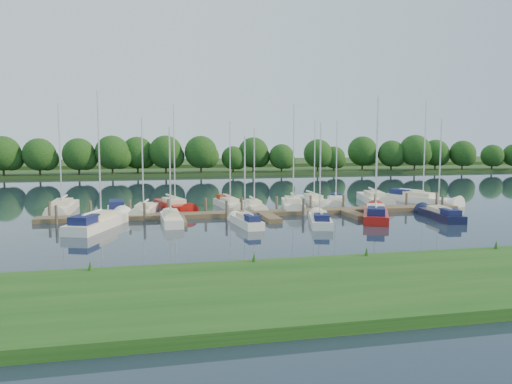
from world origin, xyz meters
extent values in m
plane|color=#1B2536|center=(0.00, 0.00, 0.00)|extent=(260.00, 260.00, 0.00)
cube|color=#184513|center=(0.00, -16.00, 0.25)|extent=(90.00, 10.00, 0.50)
cube|color=brown|center=(0.00, 8.00, 0.20)|extent=(40.00, 2.00, 0.40)
cube|color=brown|center=(-16.00, 5.00, 0.20)|extent=(1.20, 4.00, 0.40)
cube|color=brown|center=(-8.00, 5.00, 0.20)|extent=(1.20, 4.00, 0.40)
cube|color=brown|center=(0.00, 5.00, 0.20)|extent=(1.20, 4.00, 0.40)
cube|color=brown|center=(8.00, 5.00, 0.20)|extent=(1.20, 4.00, 0.40)
cube|color=brown|center=(16.00, 5.00, 0.20)|extent=(1.20, 4.00, 0.40)
cylinder|color=#473D33|center=(-19.00, 9.30, 0.60)|extent=(0.24, 0.24, 2.00)
cylinder|color=#473D33|center=(-15.55, 9.30, 0.60)|extent=(0.24, 0.24, 2.00)
cylinder|color=#473D33|center=(-12.09, 9.30, 0.60)|extent=(0.24, 0.24, 2.00)
cylinder|color=#473D33|center=(-8.64, 9.30, 0.60)|extent=(0.24, 0.24, 2.00)
cylinder|color=#473D33|center=(-5.18, 9.30, 0.60)|extent=(0.24, 0.24, 2.00)
cylinder|color=#473D33|center=(-1.73, 9.30, 0.60)|extent=(0.24, 0.24, 2.00)
cylinder|color=#473D33|center=(1.73, 9.30, 0.60)|extent=(0.24, 0.24, 2.00)
cylinder|color=#473D33|center=(5.18, 9.30, 0.60)|extent=(0.24, 0.24, 2.00)
cylinder|color=#473D33|center=(8.64, 9.30, 0.60)|extent=(0.24, 0.24, 2.00)
cylinder|color=#473D33|center=(12.09, 9.30, 0.60)|extent=(0.24, 0.24, 2.00)
cylinder|color=#473D33|center=(15.55, 9.30, 0.60)|extent=(0.24, 0.24, 2.00)
cylinder|color=#473D33|center=(19.00, 9.30, 0.60)|extent=(0.24, 0.24, 2.00)
cylinder|color=#473D33|center=(-18.00, 6.70, 0.60)|extent=(0.24, 0.24, 2.00)
cylinder|color=#473D33|center=(-10.80, 6.70, 0.60)|extent=(0.24, 0.24, 2.00)
cylinder|color=#473D33|center=(-3.60, 6.70, 0.60)|extent=(0.24, 0.24, 2.00)
cylinder|color=#473D33|center=(3.60, 6.70, 0.60)|extent=(0.24, 0.24, 2.00)
cylinder|color=#473D33|center=(10.80, 6.70, 0.60)|extent=(0.24, 0.24, 2.00)
cylinder|color=#473D33|center=(18.00, 6.70, 0.60)|extent=(0.24, 0.24, 2.00)
cube|color=#253E17|center=(0.00, 75.00, 0.30)|extent=(180.00, 30.00, 0.60)
cube|color=#2B4A20|center=(0.00, 100.00, 0.70)|extent=(220.00, 40.00, 1.40)
cylinder|color=#38281C|center=(-35.25, 62.16, 1.19)|extent=(0.36, 0.36, 2.37)
sphere|color=#16350E|center=(-35.25, 62.16, 4.09)|extent=(5.54, 5.54, 5.54)
sphere|color=#16350E|center=(-34.06, 62.36, 3.30)|extent=(3.96, 3.96, 3.96)
cylinder|color=#38281C|center=(-29.97, 61.15, 1.43)|extent=(0.36, 0.36, 2.85)
sphere|color=#16350E|center=(-29.97, 61.15, 4.91)|extent=(6.66, 6.66, 6.66)
sphere|color=#16350E|center=(-28.55, 61.35, 3.96)|extent=(4.75, 4.75, 4.75)
cylinder|color=#38281C|center=(-23.34, 61.85, 1.03)|extent=(0.36, 0.36, 2.05)
sphere|color=#16350E|center=(-23.34, 61.85, 3.54)|extent=(4.79, 4.79, 4.79)
sphere|color=#16350E|center=(-22.32, 62.05, 2.85)|extent=(3.42, 3.42, 3.42)
cylinder|color=#38281C|center=(-17.91, 63.27, 1.09)|extent=(0.36, 0.36, 2.19)
sphere|color=#16350E|center=(-17.91, 63.27, 3.77)|extent=(5.11, 5.11, 5.11)
sphere|color=#16350E|center=(-16.81, 63.47, 3.04)|extent=(3.65, 3.65, 3.65)
cylinder|color=#38281C|center=(-12.09, 62.65, 1.29)|extent=(0.36, 0.36, 2.59)
sphere|color=#16350E|center=(-12.09, 62.65, 4.46)|extent=(6.04, 6.04, 6.04)
sphere|color=#16350E|center=(-10.80, 62.85, 3.60)|extent=(4.31, 4.31, 4.31)
cylinder|color=#38281C|center=(-6.26, 62.69, 1.33)|extent=(0.36, 0.36, 2.66)
sphere|color=#16350E|center=(-6.26, 62.69, 4.59)|extent=(6.21, 6.21, 6.21)
sphere|color=#16350E|center=(-4.93, 62.89, 3.70)|extent=(4.44, 4.44, 4.44)
cylinder|color=#38281C|center=(-0.39, 63.47, 1.11)|extent=(0.36, 0.36, 2.22)
sphere|color=#16350E|center=(-0.39, 63.47, 3.82)|extent=(5.17, 5.17, 5.17)
sphere|color=#16350E|center=(0.72, 63.67, 3.08)|extent=(3.69, 3.69, 3.69)
cylinder|color=#38281C|center=(6.88, 63.14, 1.03)|extent=(0.36, 0.36, 2.06)
sphere|color=#16350E|center=(6.88, 63.14, 3.55)|extent=(4.81, 4.81, 4.81)
sphere|color=#16350E|center=(7.91, 63.34, 2.86)|extent=(3.43, 3.43, 3.43)
cylinder|color=#38281C|center=(11.65, 63.53, 1.22)|extent=(0.36, 0.36, 2.43)
sphere|color=#16350E|center=(11.65, 63.53, 4.19)|extent=(5.67, 5.67, 5.67)
sphere|color=#16350E|center=(12.87, 63.73, 3.38)|extent=(4.05, 4.05, 4.05)
cylinder|color=#38281C|center=(17.21, 63.43, 1.36)|extent=(0.36, 0.36, 2.71)
sphere|color=#16350E|center=(17.21, 63.43, 4.67)|extent=(6.33, 6.33, 6.33)
sphere|color=#16350E|center=(18.56, 63.63, 3.77)|extent=(4.52, 4.52, 4.52)
cylinder|color=#38281C|center=(23.53, 60.25, 1.07)|extent=(0.36, 0.36, 2.13)
sphere|color=#16350E|center=(23.53, 60.25, 3.68)|extent=(4.98, 4.98, 4.98)
sphere|color=#16350E|center=(24.60, 60.45, 2.96)|extent=(3.56, 3.56, 3.56)
cylinder|color=#38281C|center=(29.69, 63.02, 1.01)|extent=(0.36, 0.36, 2.02)
sphere|color=#16350E|center=(29.69, 63.02, 3.47)|extent=(4.71, 4.71, 4.71)
sphere|color=#16350E|center=(30.70, 63.22, 2.80)|extent=(3.36, 3.36, 3.36)
cylinder|color=#38281C|center=(34.47, 60.90, 1.41)|extent=(0.36, 0.36, 2.82)
sphere|color=#16350E|center=(34.47, 60.90, 4.85)|extent=(6.57, 6.57, 6.57)
sphere|color=#16350E|center=(35.87, 61.10, 3.91)|extent=(4.69, 4.69, 4.69)
cylinder|color=#38281C|center=(40.61, 62.44, 1.03)|extent=(0.36, 0.36, 2.05)
sphere|color=#16350E|center=(40.61, 62.44, 3.53)|extent=(4.79, 4.79, 4.79)
sphere|color=#16350E|center=(41.63, 62.64, 2.85)|extent=(3.42, 3.42, 3.42)
cylinder|color=#38281C|center=(46.72, 60.11, 1.30)|extent=(0.36, 0.36, 2.59)
sphere|color=#16350E|center=(46.72, 60.11, 4.47)|extent=(6.05, 6.05, 6.05)
sphere|color=#16350E|center=(48.02, 60.31, 3.60)|extent=(4.32, 4.32, 4.32)
cylinder|color=#38281C|center=(53.69, 63.40, 1.26)|extent=(0.36, 0.36, 2.52)
sphere|color=#16350E|center=(53.69, 63.40, 4.34)|extent=(5.88, 5.88, 5.88)
sphere|color=#16350E|center=(54.96, 63.60, 3.50)|extent=(4.20, 4.20, 4.20)
cylinder|color=#38281C|center=(58.14, 62.07, 1.06)|extent=(0.36, 0.36, 2.12)
sphere|color=#16350E|center=(58.14, 62.07, 3.65)|extent=(4.95, 4.95, 4.95)
sphere|color=#16350E|center=(59.20, 62.27, 2.95)|extent=(3.54, 3.54, 3.54)
cylinder|color=#38281C|center=(63.14, 63.88, 1.17)|extent=(0.36, 0.36, 2.35)
sphere|color=#16350E|center=(63.14, 63.88, 4.04)|extent=(5.48, 5.48, 5.48)
sphere|color=#16350E|center=(64.31, 64.08, 3.26)|extent=(3.91, 3.91, 3.91)
cylinder|color=#38281C|center=(70.41, 62.33, 1.13)|extent=(0.36, 0.36, 2.26)
sphere|color=#16350E|center=(70.41, 62.33, 3.89)|extent=(5.27, 5.27, 5.27)
sphere|color=#16350E|center=(71.54, 62.53, 3.14)|extent=(3.76, 3.76, 3.76)
cube|color=white|center=(-18.66, 14.68, 0.15)|extent=(2.11, 7.27, 1.21)
cone|color=white|center=(-18.70, 11.06, 0.15)|extent=(1.04, 2.55, 1.01)
cube|color=beige|center=(-18.67, 14.32, 0.93)|extent=(1.56, 3.28, 0.55)
cylinder|color=silver|center=(-18.67, 13.96, 5.66)|extent=(0.12, 0.12, 9.79)
cylinder|color=silver|center=(-18.66, 15.41, 1.37)|extent=(0.14, 3.26, 0.10)
cylinder|color=white|center=(-18.66, 15.41, 1.37)|extent=(0.23, 2.90, 0.20)
cube|color=white|center=(-13.39, 11.06, 0.15)|extent=(1.99, 5.17, 0.99)
cone|color=white|center=(-13.23, 8.53, 0.15)|extent=(0.93, 1.57, 0.84)
cube|color=#141A49|center=(-13.39, 11.06, 0.94)|extent=(1.51, 2.87, 0.89)
cube|color=white|center=(-10.79, 11.75, 0.15)|extent=(2.81, 6.52, 0.95)
cone|color=white|center=(-11.33, 8.64, 0.15)|extent=(1.25, 2.33, 0.88)
cube|color=beige|center=(-10.85, 11.44, 0.73)|extent=(1.79, 3.02, 0.43)
cylinder|color=silver|center=(-10.90, 11.13, 4.86)|extent=(0.12, 0.12, 8.52)
cylinder|color=silver|center=(-10.69, 12.37, 1.08)|extent=(0.58, 2.82, 0.10)
cylinder|color=white|center=(-10.69, 12.37, 1.08)|extent=(0.63, 2.52, 0.20)
cube|color=#A4130F|center=(-7.98, 14.23, 0.15)|extent=(3.86, 7.62, 1.12)
cone|color=#A4130F|center=(-7.04, 10.68, 0.15)|extent=(1.65, 2.75, 1.03)
cube|color=beige|center=(-7.89, 13.87, 0.87)|extent=(2.33, 3.59, 0.51)
cylinder|color=silver|center=(-7.79, 13.52, 5.67)|extent=(0.12, 0.12, 9.91)
cylinder|color=silver|center=(-8.17, 14.94, 1.27)|extent=(0.94, 3.22, 0.10)
cylinder|color=white|center=(-8.17, 14.94, 1.27)|extent=(0.94, 2.89, 0.20)
cube|color=white|center=(-2.21, 14.10, 0.15)|extent=(2.51, 6.31, 1.04)
cone|color=white|center=(-1.81, 11.06, 0.15)|extent=(1.13, 2.24, 0.86)
cube|color=beige|center=(-2.17, 13.80, 0.81)|extent=(1.64, 2.91, 0.47)
cube|color=maroon|center=(-2.44, 15.81, 0.90)|extent=(1.44, 1.98, 0.52)
cylinder|color=silver|center=(-2.13, 13.49, 4.81)|extent=(0.12, 0.12, 8.29)
cylinder|color=silver|center=(-2.30, 14.71, 1.19)|extent=(0.46, 2.75, 0.10)
cylinder|color=white|center=(-2.30, 14.71, 1.19)|extent=(0.52, 2.46, 0.20)
cube|color=white|center=(0.00, 12.11, 0.15)|extent=(1.61, 5.61, 0.98)
cone|color=white|center=(-0.02, 9.32, 0.15)|extent=(0.80, 1.96, 0.78)
cube|color=beige|center=(0.00, 11.83, 0.76)|extent=(1.20, 2.53, 0.45)
cylinder|color=silver|center=(-0.01, 11.55, 4.40)|extent=(0.12, 0.12, 7.55)
cylinder|color=silver|center=(0.00, 12.67, 1.11)|extent=(0.12, 2.52, 0.10)
cylinder|color=white|center=(0.00, 12.67, 1.11)|extent=(0.22, 2.24, 0.20)
cube|color=white|center=(4.13, 11.92, 0.15)|extent=(3.61, 7.55, 1.19)
cone|color=white|center=(3.32, 8.37, 0.15)|extent=(1.56, 2.71, 1.02)
cube|color=beige|center=(4.05, 11.57, 0.92)|extent=(2.22, 3.53, 0.54)
cylinder|color=silver|center=(3.97, 11.21, 5.67)|extent=(0.12, 0.12, 9.83)
cylinder|color=silver|center=(4.30, 12.63, 1.35)|extent=(0.83, 3.22, 0.10)
cylinder|color=white|center=(4.30, 12.63, 1.35)|extent=(0.84, 2.88, 0.20)
cube|color=white|center=(7.28, 14.95, 0.15)|extent=(1.79, 6.30, 1.11)
cone|color=white|center=(7.30, 11.81, 0.15)|extent=(0.89, 2.21, 0.88)
cube|color=beige|center=(7.29, 14.64, 0.86)|extent=(1.34, 2.84, 0.50)
cylinder|color=silver|center=(7.29, 14.32, 4.95)|extent=(0.12, 0.12, 8.50)
cylinder|color=silver|center=(7.28, 15.58, 1.26)|extent=(0.11, 2.83, 0.10)
cylinder|color=white|center=(7.28, 15.58, 1.26)|extent=(0.21, 2.52, 0.20)
cube|color=white|center=(9.57, 13.75, 0.15)|extent=(3.82, 6.50, 0.94)
cone|color=white|center=(8.48, 10.80, 0.15)|extent=(1.59, 2.37, 0.88)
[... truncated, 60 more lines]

